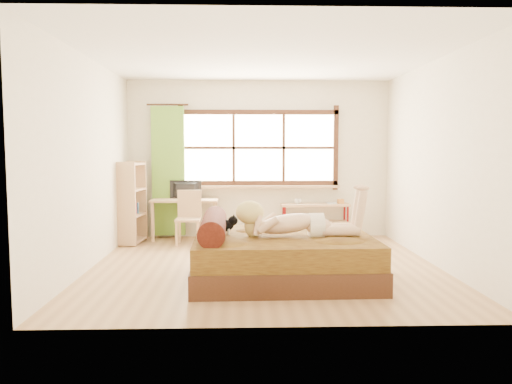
{
  "coord_description": "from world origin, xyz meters",
  "views": [
    {
      "loc": [
        -0.31,
        -6.43,
        1.54
      ],
      "look_at": [
        -0.11,
        0.2,
        0.96
      ],
      "focal_mm": 35.0,
      "sensor_mm": 36.0,
      "label": 1
    }
  ],
  "objects_px": {
    "kitten": "(222,224)",
    "bookshelf": "(131,202)",
    "desk": "(185,204)",
    "pipe_shelf": "(316,213)",
    "woman": "(297,209)",
    "chair": "(189,214)",
    "bed": "(279,256)"
  },
  "relations": [
    {
      "from": "chair",
      "to": "woman",
      "type": "bearing_deg",
      "value": -55.69
    },
    {
      "from": "bed",
      "to": "chair",
      "type": "bearing_deg",
      "value": 118.63
    },
    {
      "from": "bed",
      "to": "pipe_shelf",
      "type": "height_order",
      "value": "bed"
    },
    {
      "from": "desk",
      "to": "pipe_shelf",
      "type": "distance_m",
      "value": 2.25
    },
    {
      "from": "bed",
      "to": "desk",
      "type": "bearing_deg",
      "value": 116.78
    },
    {
      "from": "kitten",
      "to": "desk",
      "type": "xyz_separation_m",
      "value": [
        -0.72,
        2.51,
        -0.05
      ]
    },
    {
      "from": "bed",
      "to": "pipe_shelf",
      "type": "relative_size",
      "value": 1.79
    },
    {
      "from": "desk",
      "to": "pipe_shelf",
      "type": "relative_size",
      "value": 0.94
    },
    {
      "from": "kitten",
      "to": "bookshelf",
      "type": "bearing_deg",
      "value": 123.93
    },
    {
      "from": "kitten",
      "to": "bookshelf",
      "type": "xyz_separation_m",
      "value": [
        -1.54,
        2.2,
        0.02
      ]
    },
    {
      "from": "woman",
      "to": "pipe_shelf",
      "type": "bearing_deg",
      "value": 75.74
    },
    {
      "from": "desk",
      "to": "bookshelf",
      "type": "height_order",
      "value": "bookshelf"
    },
    {
      "from": "bookshelf",
      "to": "pipe_shelf",
      "type": "bearing_deg",
      "value": 15.36
    },
    {
      "from": "desk",
      "to": "kitten",
      "type": "bearing_deg",
      "value": -72.71
    },
    {
      "from": "chair",
      "to": "kitten",
      "type": "bearing_deg",
      "value": -72.62
    },
    {
      "from": "woman",
      "to": "chair",
      "type": "bearing_deg",
      "value": 121.8
    },
    {
      "from": "woman",
      "to": "chair",
      "type": "relative_size",
      "value": 1.69
    },
    {
      "from": "woman",
      "to": "pipe_shelf",
      "type": "height_order",
      "value": "woman"
    },
    {
      "from": "woman",
      "to": "bookshelf",
      "type": "relative_size",
      "value": 1.11
    },
    {
      "from": "bookshelf",
      "to": "kitten",
      "type": "bearing_deg",
      "value": -47.63
    },
    {
      "from": "chair",
      "to": "pipe_shelf",
      "type": "xyz_separation_m",
      "value": [
        2.13,
        0.49,
        -0.05
      ]
    },
    {
      "from": "bookshelf",
      "to": "bed",
      "type": "bearing_deg",
      "value": -38.82
    },
    {
      "from": "bed",
      "to": "chair",
      "type": "xyz_separation_m",
      "value": [
        -1.28,
        2.24,
        0.2
      ]
    },
    {
      "from": "pipe_shelf",
      "to": "bookshelf",
      "type": "bearing_deg",
      "value": -173.66
    },
    {
      "from": "kitten",
      "to": "chair",
      "type": "height_order",
      "value": "chair"
    },
    {
      "from": "bed",
      "to": "chair",
      "type": "height_order",
      "value": "chair"
    },
    {
      "from": "pipe_shelf",
      "to": "bookshelf",
      "type": "xyz_separation_m",
      "value": [
        -3.06,
        -0.43,
        0.24
      ]
    },
    {
      "from": "kitten",
      "to": "chair",
      "type": "bearing_deg",
      "value": 104.87
    },
    {
      "from": "kitten",
      "to": "pipe_shelf",
      "type": "xyz_separation_m",
      "value": [
        1.52,
        2.63,
        -0.22
      ]
    },
    {
      "from": "desk",
      "to": "bookshelf",
      "type": "distance_m",
      "value": 0.89
    },
    {
      "from": "woman",
      "to": "desk",
      "type": "bearing_deg",
      "value": 119.65
    },
    {
      "from": "bed",
      "to": "bookshelf",
      "type": "distance_m",
      "value": 3.22
    }
  ]
}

